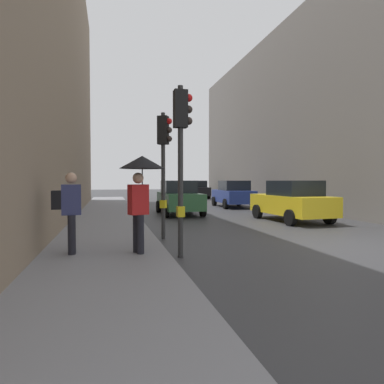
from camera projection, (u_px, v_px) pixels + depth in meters
ground_plane at (341, 247)px, 8.72m from camera, size 120.00×120.00×0.00m
sidewalk_kerb at (107, 223)px, 13.08m from camera, size 2.77×40.00×0.16m
building_facade_right at (339, 126)px, 24.55m from camera, size 12.00×26.62×11.67m
traffic_light_near_right at (164, 152)px, 9.90m from camera, size 0.45×0.36×3.78m
traffic_light_near_left at (181, 140)px, 7.49m from camera, size 0.43×0.25×3.89m
car_yellow_taxi at (292, 201)px, 14.29m from camera, size 2.17×4.28×1.76m
car_blue_van at (233, 194)px, 21.94m from camera, size 2.18×4.28×1.76m
car_dark_suv at (196, 190)px, 32.72m from camera, size 2.12×4.25×1.76m
car_green_estate at (179, 197)px, 17.27m from camera, size 2.05×4.22×1.76m
pedestrian_with_umbrella at (141, 177)px, 7.28m from camera, size 1.00×1.00×2.14m
pedestrian_with_grey_backpack at (69, 208)px, 7.19m from camera, size 0.62×0.36×1.77m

